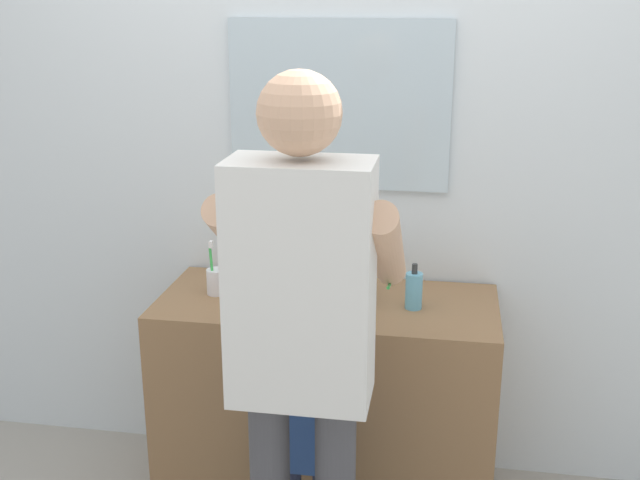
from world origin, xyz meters
name	(u,v)px	position (x,y,z in m)	size (l,w,h in m)	color
back_wall	(341,137)	(0.00, 0.62, 1.35)	(4.40, 0.10, 2.70)	silver
vanity_cabinet	(327,400)	(0.00, 0.30, 0.41)	(1.23, 0.54, 0.81)	olive
sink_basin	(326,288)	(0.00, 0.28, 0.87)	(0.33, 0.33, 0.11)	silver
faucet	(335,263)	(0.00, 0.48, 0.89)	(0.18, 0.14, 0.18)	#B7BABF
toothbrush_cup	(216,281)	(-0.41, 0.30, 0.86)	(0.07, 0.07, 0.21)	silver
soap_bottle	(414,290)	(0.31, 0.28, 0.88)	(0.06, 0.06, 0.16)	#66B2D1
child_toddler	(307,433)	(0.00, -0.10, 0.51)	(0.26, 0.26, 0.85)	#2D334C
adult_parent	(302,317)	(0.03, -0.34, 1.02)	(0.52, 0.55, 1.69)	#47474C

